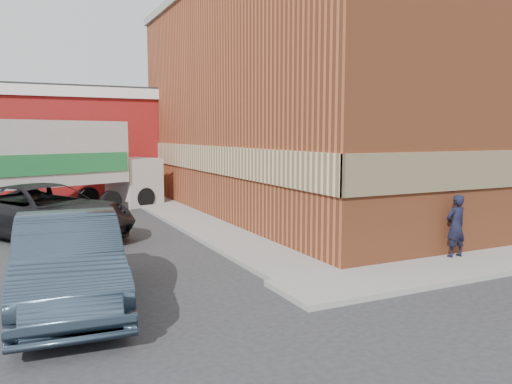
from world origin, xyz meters
name	(u,v)px	position (x,y,z in m)	size (l,w,h in m)	color
ground	(284,283)	(0.00, 0.00, 0.00)	(90.00, 90.00, 0.00)	#28282B
brick_building	(354,101)	(8.50, 9.00, 4.68)	(14.25, 18.25, 9.36)	#9C4A28
sidewalk_west	(185,217)	(0.60, 9.00, 0.06)	(1.80, 18.00, 0.12)	gray
man	(456,226)	(4.84, -0.25, 0.92)	(0.58, 0.38, 1.60)	black
sedan	(69,261)	(-4.36, 0.50, 0.86)	(1.82, 5.23, 1.72)	#2D3C4B
suv_a	(45,211)	(-4.42, 7.39, 0.85)	(2.81, 6.10, 1.70)	black
box_truck	(66,160)	(-3.31, 12.55, 2.17)	(7.95, 4.72, 3.77)	beige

